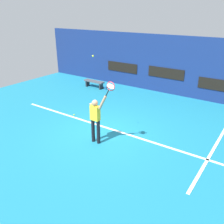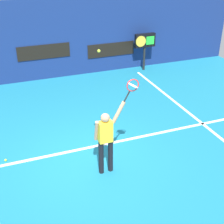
% 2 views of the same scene
% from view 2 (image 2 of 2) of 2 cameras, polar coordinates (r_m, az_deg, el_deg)
% --- Properties ---
extents(ground_plane, '(18.00, 18.00, 0.00)m').
position_cam_2_polar(ground_plane, '(8.99, -4.16, -8.11)').
color(ground_plane, teal).
extents(back_wall, '(18.00, 0.20, 3.33)m').
position_cam_2_polar(back_wall, '(13.95, -12.21, 12.25)').
color(back_wall, navy).
rests_on(back_wall, ground_plane).
extents(sponsor_banner_center, '(2.20, 0.03, 0.60)m').
position_cam_2_polar(sponsor_banner_center, '(13.96, -11.94, 10.35)').
color(sponsor_banner_center, black).
extents(sponsor_banner_starboard, '(2.20, 0.03, 0.60)m').
position_cam_2_polar(sponsor_banner_starboard, '(14.75, -0.14, 10.96)').
color(sponsor_banner_starboard, black).
extents(court_baseline, '(10.00, 0.10, 0.01)m').
position_cam_2_polar(court_baseline, '(9.36, -5.02, -6.47)').
color(court_baseline, white).
rests_on(court_baseline, ground_plane).
extents(court_sideline, '(0.10, 7.00, 0.01)m').
position_cam_2_polar(court_sideline, '(12.04, 11.60, 1.32)').
color(court_sideline, white).
rests_on(court_sideline, ground_plane).
extents(tennis_player, '(0.76, 0.31, 1.94)m').
position_cam_2_polar(tennis_player, '(7.93, -1.12, -4.62)').
color(tennis_player, black).
rests_on(tennis_player, ground_plane).
extents(tennis_racket, '(0.44, 0.27, 0.61)m').
position_cam_2_polar(tennis_racket, '(7.55, 3.57, 4.51)').
color(tennis_racket, black).
extents(tennis_ball, '(0.07, 0.07, 0.07)m').
position_cam_2_polar(tennis_ball, '(7.05, -2.34, 10.72)').
color(tennis_ball, '#CCE033').
extents(scoreboard_clock, '(0.96, 0.20, 1.69)m').
position_cam_2_polar(scoreboard_clock, '(14.81, 5.82, 12.20)').
color(scoreboard_clock, black).
rests_on(scoreboard_clock, ground_plane).
extents(spare_ball, '(0.07, 0.07, 0.07)m').
position_cam_2_polar(spare_ball, '(9.29, -18.29, -8.07)').
color(spare_ball, '#CCE033').
rests_on(spare_ball, ground_plane).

